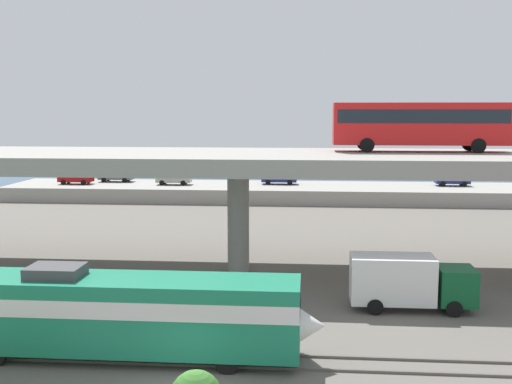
{
  "coord_description": "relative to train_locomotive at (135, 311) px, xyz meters",
  "views": [
    {
      "loc": [
        4.81,
        -22.35,
        11.08
      ],
      "look_at": [
        0.77,
        25.37,
        4.79
      ],
      "focal_mm": 43.9,
      "sensor_mm": 36.0,
      "label": 1
    }
  ],
  "objects": [
    {
      "name": "train_locomotive",
      "position": [
        0.0,
        0.0,
        0.0
      ],
      "size": [
        17.39,
        3.04,
        4.18
      ],
      "color": "#197A56",
      "rests_on": "ground_plane"
    },
    {
      "name": "pier_parking_lot",
      "position": [
        2.81,
        51.0,
        -1.32
      ],
      "size": [
        65.56,
        10.75,
        1.74
      ],
      "primitive_type": "cube",
      "color": "gray",
      "rests_on": "ground_plane"
    },
    {
      "name": "parked_car_1",
      "position": [
        3.96,
        52.34,
        0.32
      ],
      "size": [
        4.42,
        1.97,
        1.5
      ],
      "rotation": [
        0.0,
        0.0,
        3.14
      ],
      "color": "navy",
      "rests_on": "pier_parking_lot"
    },
    {
      "name": "parked_car_3",
      "position": [
        -9.31,
        50.65,
        0.32
      ],
      "size": [
        4.33,
        1.88,
        1.5
      ],
      "color": "#9E998C",
      "rests_on": "pier_parking_lot"
    },
    {
      "name": "transit_bus_on_overpass",
      "position": [
        15.3,
        18.2,
        8.05
      ],
      "size": [
        12.0,
        2.68,
        3.4
      ],
      "rotation": [
        0.0,
        0.0,
        3.14
      ],
      "color": "red",
      "rests_on": "highway_overpass"
    },
    {
      "name": "parked_car_2",
      "position": [
        -17.55,
        53.26,
        0.32
      ],
      "size": [
        4.43,
        1.94,
        1.5
      ],
      "color": "#515459",
      "rests_on": "pier_parking_lot"
    },
    {
      "name": "service_truck_west",
      "position": [
        13.21,
        8.08,
        -0.55
      ],
      "size": [
        6.8,
        2.46,
        3.04
      ],
      "color": "#0C4C26",
      "rests_on": "ground_plane"
    },
    {
      "name": "harbor_water",
      "position": [
        2.81,
        74.0,
        -2.19
      ],
      "size": [
        140.0,
        36.0,
        0.01
      ],
      "primitive_type": "cube",
      "color": "#385B7A",
      "rests_on": "ground_plane"
    },
    {
      "name": "highway_overpass",
      "position": [
        2.81,
        16.0,
        5.18
      ],
      "size": [
        96.0,
        11.84,
        8.18
      ],
      "color": "gray",
      "rests_on": "ground_plane"
    },
    {
      "name": "parked_car_4",
      "position": [
        25.34,
        52.38,
        0.32
      ],
      "size": [
        4.14,
        1.93,
        1.5
      ],
      "color": "navy",
      "rests_on": "pier_parking_lot"
    },
    {
      "name": "parked_car_0",
      "position": [
        -21.77,
        50.26,
        0.32
      ],
      "size": [
        4.21,
        1.91,
        1.5
      ],
      "rotation": [
        0.0,
        0.0,
        3.14
      ],
      "color": "maroon",
      "rests_on": "pier_parking_lot"
    },
    {
      "name": "rail_strip_far",
      "position": [
        2.81,
        0.72,
        -2.13
      ],
      "size": [
        110.0,
        0.12,
        0.12
      ],
      "primitive_type": "cube",
      "color": "#59544C",
      "rests_on": "ground_plane"
    },
    {
      "name": "rail_strip_near",
      "position": [
        2.81,
        -0.72,
        -2.13
      ],
      "size": [
        110.0,
        0.12,
        0.12
      ],
      "primitive_type": "cube",
      "color": "#59544C",
      "rests_on": "ground_plane"
    }
  ]
}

